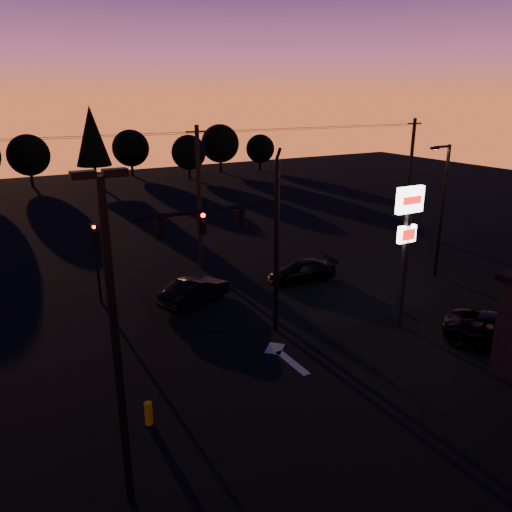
{
  "coord_description": "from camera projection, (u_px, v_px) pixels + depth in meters",
  "views": [
    {
      "loc": [
        -9.9,
        -14.39,
        10.74
      ],
      "look_at": [
        1.0,
        5.0,
        3.5
      ],
      "focal_mm": 35.0,
      "sensor_mm": 36.0,
      "label": 1
    }
  ],
  "objects": [
    {
      "name": "ground",
      "position": [
        296.0,
        377.0,
        19.86
      ],
      "size": [
        120.0,
        120.0,
        0.0
      ],
      "primitive_type": "plane",
      "color": "black",
      "rests_on": "ground"
    },
    {
      "name": "lane_arrow",
      "position": [
        284.0,
        356.0,
        21.48
      ],
      "size": [
        1.2,
        3.1,
        0.01
      ],
      "color": "beige",
      "rests_on": "ground"
    },
    {
      "name": "traffic_signal_mast",
      "position": [
        245.0,
        235.0,
        21.6
      ],
      "size": [
        6.79,
        0.52,
        8.58
      ],
      "color": "black",
      "rests_on": "ground"
    },
    {
      "name": "secondary_signal",
      "position": [
        96.0,
        252.0,
        26.17
      ],
      "size": [
        0.3,
        0.31,
        4.35
      ],
      "color": "black",
      "rests_on": "ground"
    },
    {
      "name": "parking_lot_light",
      "position": [
        114.0,
        328.0,
        12.25
      ],
      "size": [
        1.25,
        0.3,
        9.14
      ],
      "color": "black",
      "rests_on": "ground"
    },
    {
      "name": "pylon_sign",
      "position": [
        407.0,
        227.0,
        22.85
      ],
      "size": [
        1.5,
        0.28,
        6.8
      ],
      "color": "black",
      "rests_on": "ground"
    },
    {
      "name": "streetlight",
      "position": [
        442.0,
        206.0,
        29.53
      ],
      "size": [
        1.55,
        0.35,
        8.0
      ],
      "color": "black",
      "rests_on": "ground"
    },
    {
      "name": "utility_pole_1",
      "position": [
        199.0,
        198.0,
        30.98
      ],
      "size": [
        1.4,
        0.26,
        9.0
      ],
      "color": "black",
      "rests_on": "ground"
    },
    {
      "name": "utility_pole_2",
      "position": [
        410.0,
        176.0,
        39.37
      ],
      "size": [
        1.4,
        0.26,
        9.0
      ],
      "color": "black",
      "rests_on": "ground"
    },
    {
      "name": "power_wires",
      "position": [
        197.0,
        132.0,
        29.75
      ],
      "size": [
        36.0,
        1.22,
        0.07
      ],
      "color": "black",
      "rests_on": "ground"
    },
    {
      "name": "bollard",
      "position": [
        149.0,
        413.0,
        16.93
      ],
      "size": [
        0.28,
        0.28,
        0.83
      ],
      "primitive_type": "cylinder",
      "color": "#B58900",
      "rests_on": "ground"
    },
    {
      "name": "tree_3",
      "position": [
        29.0,
        155.0,
        59.95
      ],
      "size": [
        4.95,
        4.95,
        6.22
      ],
      "color": "black",
      "rests_on": "ground"
    },
    {
      "name": "tree_4",
      "position": [
        92.0,
        136.0,
        60.05
      ],
      "size": [
        4.18,
        4.18,
        9.5
      ],
      "color": "black",
      "rests_on": "ground"
    },
    {
      "name": "tree_5",
      "position": [
        131.0,
        148.0,
        67.66
      ],
      "size": [
        4.95,
        4.95,
        6.22
      ],
      "color": "black",
      "rests_on": "ground"
    },
    {
      "name": "tree_6",
      "position": [
        189.0,
        152.0,
        65.58
      ],
      "size": [
        4.54,
        4.54,
        5.71
      ],
      "color": "black",
      "rests_on": "ground"
    },
    {
      "name": "tree_7",
      "position": [
        220.0,
        144.0,
        70.67
      ],
      "size": [
        5.36,
        5.36,
        6.74
      ],
      "color": "black",
      "rests_on": "ground"
    },
    {
      "name": "tree_8",
      "position": [
        260.0,
        149.0,
        72.93
      ],
      "size": [
        4.12,
        4.12,
        5.19
      ],
      "color": "black",
      "rests_on": "ground"
    },
    {
      "name": "car_mid",
      "position": [
        195.0,
        291.0,
        26.73
      ],
      "size": [
        4.44,
        3.0,
        1.38
      ],
      "primitive_type": "imported",
      "rotation": [
        0.0,
        0.0,
        1.98
      ],
      "color": "black",
      "rests_on": "ground"
    },
    {
      "name": "car_right",
      "position": [
        302.0,
        271.0,
        30.01
      ],
      "size": [
        4.41,
        2.34,
        1.22
      ],
      "primitive_type": "imported",
      "rotation": [
        0.0,
        0.0,
        -1.73
      ],
      "color": "black",
      "rests_on": "ground"
    },
    {
      "name": "suv_parked",
      "position": [
        505.0,
        333.0,
        21.96
      ],
      "size": [
        4.45,
        5.6,
        1.41
      ],
      "primitive_type": "imported",
      "rotation": [
        0.0,
        0.0,
        0.49
      ],
      "color": "black",
      "rests_on": "ground"
    }
  ]
}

